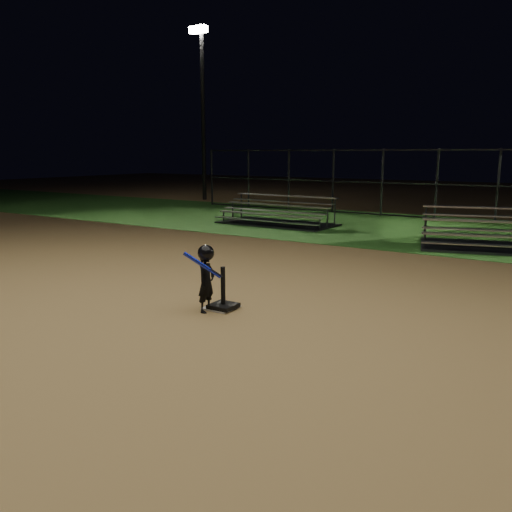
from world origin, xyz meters
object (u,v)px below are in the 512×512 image
at_px(child_batter, 206,276).
at_px(bleacher_right, 507,242).
at_px(home_plate, 221,307).
at_px(light_pole_left, 202,99).
at_px(batting_tee, 223,301).
at_px(bleacher_left, 277,219).

height_order(child_batter, bleacher_right, child_batter).
relative_size(home_plate, light_pole_left, 0.05).
height_order(bleacher_right, light_pole_left, light_pole_left).
bearing_deg(home_plate, bleacher_right, 68.73).
distance_m(batting_tee, bleacher_left, 9.67).
relative_size(child_batter, bleacher_right, 0.23).
bearing_deg(batting_tee, child_batter, -120.39).
distance_m(batting_tee, bleacher_right, 8.33).
bearing_deg(bleacher_left, child_batter, -64.54).
height_order(batting_tee, bleacher_right, bleacher_right).
xyz_separation_m(home_plate, child_batter, (-0.07, -0.26, 0.53)).
relative_size(home_plate, bleacher_left, 0.12).
bearing_deg(bleacher_left, bleacher_right, -6.22).
xyz_separation_m(child_batter, bleacher_right, (3.10, 8.02, -0.34)).
relative_size(bleacher_left, bleacher_right, 0.88).
xyz_separation_m(home_plate, bleacher_right, (3.02, 7.76, 0.19)).
bearing_deg(child_batter, batting_tee, -32.81).
bearing_deg(child_batter, home_plate, -18.40).
xyz_separation_m(batting_tee, child_batter, (-0.14, -0.23, 0.41)).
bearing_deg(bleacher_left, home_plate, -63.51).
height_order(child_batter, light_pole_left, light_pole_left).
bearing_deg(light_pole_left, child_batter, -51.89).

